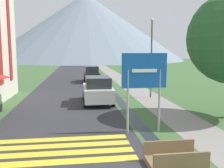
{
  "coord_description": "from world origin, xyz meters",
  "views": [
    {
      "loc": [
        -1.72,
        -5.49,
        3.56
      ],
      "look_at": [
        0.42,
        10.0,
        1.45
      ],
      "focal_mm": 40.0,
      "sensor_mm": 36.0,
      "label": 1
    }
  ],
  "objects_px": {
    "footbridge": "(175,159)",
    "parked_car_far": "(92,74)",
    "road_sign": "(144,79)",
    "parked_car_near": "(98,90)",
    "streetlamp": "(151,52)"
  },
  "relations": [
    {
      "from": "road_sign",
      "to": "footbridge",
      "type": "xyz_separation_m",
      "value": [
        0.12,
        -3.27,
        -2.12
      ]
    },
    {
      "from": "footbridge",
      "to": "parked_car_far",
      "type": "height_order",
      "value": "parked_car_far"
    },
    {
      "from": "parked_car_near",
      "to": "streetlamp",
      "type": "distance_m",
      "value": 5.18
    },
    {
      "from": "footbridge",
      "to": "parked_car_near",
      "type": "xyz_separation_m",
      "value": [
        -1.6,
        9.66,
        0.68
      ]
    },
    {
      "from": "road_sign",
      "to": "parked_car_near",
      "type": "distance_m",
      "value": 6.72
    },
    {
      "from": "road_sign",
      "to": "parked_car_near",
      "type": "bearing_deg",
      "value": 102.99
    },
    {
      "from": "footbridge",
      "to": "streetlamp",
      "type": "xyz_separation_m",
      "value": [
        2.6,
        11.29,
        3.24
      ]
    },
    {
      "from": "parked_car_near",
      "to": "parked_car_far",
      "type": "distance_m",
      "value": 11.62
    },
    {
      "from": "streetlamp",
      "to": "footbridge",
      "type": "bearing_deg",
      "value": -102.95
    },
    {
      "from": "parked_car_near",
      "to": "streetlamp",
      "type": "bearing_deg",
      "value": 21.25
    },
    {
      "from": "road_sign",
      "to": "streetlamp",
      "type": "relative_size",
      "value": 0.58
    },
    {
      "from": "footbridge",
      "to": "parked_car_far",
      "type": "distance_m",
      "value": 21.33
    },
    {
      "from": "road_sign",
      "to": "footbridge",
      "type": "relative_size",
      "value": 2.03
    },
    {
      "from": "parked_car_far",
      "to": "streetlamp",
      "type": "bearing_deg",
      "value": -68.46
    },
    {
      "from": "footbridge",
      "to": "parked_car_far",
      "type": "bearing_deg",
      "value": 93.62
    }
  ]
}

